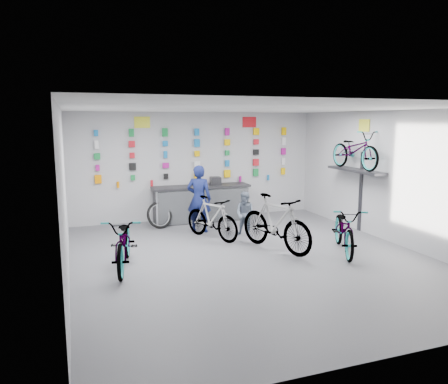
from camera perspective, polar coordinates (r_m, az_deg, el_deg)
name	(u,v)px	position (r m, az deg, el deg)	size (l,w,h in m)	color
floor	(252,259)	(8.98, 3.65, -8.67)	(8.00, 8.00, 0.00)	#525257
ceiling	(253,108)	(8.54, 3.86, 10.84)	(8.00, 8.00, 0.00)	white
wall_back	(197,166)	(12.38, -3.61, 3.43)	(7.00, 7.00, 0.00)	#BCBCBE
wall_front	(394,235)	(5.28, 21.27, -5.30)	(7.00, 7.00, 0.00)	#BCBCBE
wall_left	(64,196)	(7.94, -20.13, -0.47)	(8.00, 8.00, 0.00)	#BCBCBE
wall_right	(396,178)	(10.51, 21.56, 1.73)	(8.00, 8.00, 0.00)	#BCBCBE
counter	(202,204)	(12.09, -2.96, -1.56)	(2.70, 0.66, 1.00)	black
merch_wall	(200,156)	(12.31, -3.12, 4.77)	(5.55, 0.08, 1.56)	#FF8C00
wall_bracket	(356,174)	(11.34, 16.92, 2.31)	(0.39, 1.90, 2.00)	#333338
sign_left	(142,122)	(11.97, -10.65, 8.94)	(0.42, 0.02, 0.30)	yellow
sign_right	(249,122)	(12.83, 3.33, 9.10)	(0.42, 0.02, 0.30)	red
sign_side	(364,125)	(11.35, 17.83, 8.28)	(0.02, 0.40, 0.30)	yellow
bike_left	(124,242)	(8.46, -12.88, -6.38)	(0.68, 1.96, 1.03)	gray
bike_center	(276,223)	(9.43, 6.77, -4.03)	(0.57, 2.01, 1.20)	gray
bike_right	(345,229)	(9.58, 15.49, -4.71)	(0.67, 1.92, 1.01)	gray
bike_service	(212,218)	(10.27, -1.61, -3.41)	(0.48, 1.69, 1.01)	gray
bike_wall	(355,150)	(11.24, 16.74, 5.28)	(0.63, 1.80, 0.95)	gray
clerk	(199,199)	(10.89, -3.28, -0.87)	(0.62, 0.40, 1.69)	#10194A
customer	(246,214)	(10.53, 2.85, -2.90)	(0.53, 0.41, 1.08)	slate
spare_wheel	(160,215)	(11.48, -8.41, -3.01)	(0.77, 0.49, 0.70)	black
register	(215,181)	(12.12, -1.12, 1.46)	(0.28, 0.30, 0.22)	black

